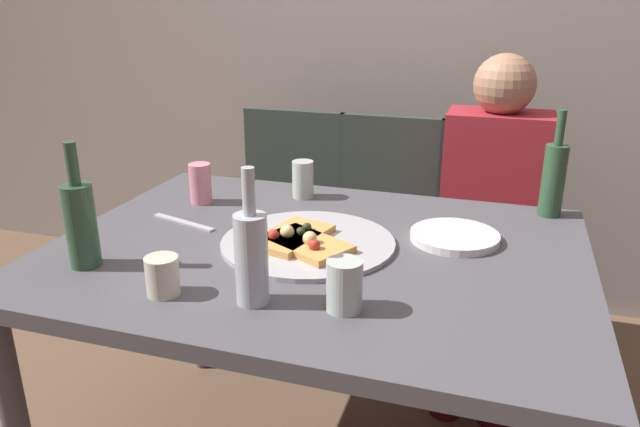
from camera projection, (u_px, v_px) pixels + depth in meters
back_wall at (416, 8)px, 2.56m from camera, size 6.00×0.10×2.60m
dining_table at (316, 276)px, 1.54m from camera, size 1.33×0.99×0.75m
pizza_tray at (308, 243)px, 1.52m from camera, size 0.44×0.44×0.01m
pizza_slice_last at (307, 243)px, 1.47m from camera, size 0.26×0.22×0.05m
pizza_slice_extra at (291, 236)px, 1.52m from camera, size 0.18×0.25×0.05m
wine_bottle at (81, 222)px, 1.37m from camera, size 0.07×0.07×0.30m
beer_bottle at (554, 177)px, 1.69m from camera, size 0.06×0.06×0.30m
water_bottle at (251, 255)px, 1.20m from camera, size 0.07×0.07×0.29m
tumbler_near at (303, 179)px, 1.86m from camera, size 0.07×0.07×0.12m
tumbler_far at (344, 285)px, 1.19m from camera, size 0.07×0.07×0.11m
wine_glass at (163, 276)px, 1.26m from camera, size 0.07×0.07×0.08m
soda_can at (200, 183)px, 1.81m from camera, size 0.07×0.07×0.12m
plate_stack at (455, 237)px, 1.55m from camera, size 0.23×0.23×0.02m
table_knife at (183, 222)px, 1.66m from camera, size 0.22×0.08×0.01m
chair_left at (285, 207)px, 2.51m from camera, size 0.44×0.44×0.90m
chair_middle at (384, 218)px, 2.39m from camera, size 0.44×0.44×0.90m
chair_right at (490, 229)px, 2.28m from camera, size 0.44×0.44×0.90m
guest_in_sweater at (491, 210)px, 2.10m from camera, size 0.36×0.56×1.17m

